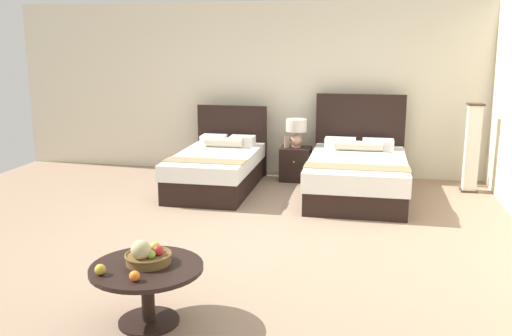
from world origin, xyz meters
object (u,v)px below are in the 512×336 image
(bed_near_window, at_px, (218,168))
(fruit_bowl, at_px, (147,255))
(table_lamp, at_px, (296,129))
(loose_orange, at_px, (135,276))
(floor_lamp_corner, at_px, (472,148))
(bed_near_corner, at_px, (357,174))
(coffee_table, at_px, (147,280))
(loose_apple, at_px, (100,269))
(nightstand, at_px, (296,164))
(vase, at_px, (287,142))

(bed_near_window, relative_size, fruit_bowl, 5.56)
(table_lamp, xyz_separation_m, loose_orange, (-0.49, -5.11, -0.30))
(bed_near_window, distance_m, loose_orange, 4.38)
(fruit_bowl, height_order, floor_lamp_corner, floor_lamp_corner)
(bed_near_corner, relative_size, coffee_table, 2.50)
(loose_apple, bearing_deg, floor_lamp_corner, 55.30)
(bed_near_corner, distance_m, fruit_bowl, 4.30)
(bed_near_corner, bearing_deg, loose_orange, -108.66)
(fruit_bowl, relative_size, floor_lamp_corner, 0.28)
(bed_near_corner, relative_size, floor_lamp_corner, 1.69)
(table_lamp, bearing_deg, nightstand, -90.00)
(nightstand, height_order, loose_apple, loose_apple)
(bed_near_window, relative_size, floor_lamp_corner, 1.58)
(bed_near_window, relative_size, vase, 11.53)
(coffee_table, relative_size, loose_apple, 10.54)
(table_lamp, distance_m, vase, 0.25)
(bed_near_window, xyz_separation_m, table_lamp, (1.07, 0.78, 0.50))
(vase, xyz_separation_m, loose_apple, (-0.64, -5.00, -0.10))
(loose_orange, bearing_deg, bed_near_window, 97.55)
(bed_near_window, height_order, bed_near_corner, bed_near_corner)
(nightstand, bearing_deg, loose_orange, -95.53)
(vase, bearing_deg, bed_near_corner, -32.35)
(nightstand, xyz_separation_m, loose_orange, (-0.49, -5.09, 0.25))
(fruit_bowl, bearing_deg, vase, 85.34)
(loose_apple, bearing_deg, bed_near_corner, 67.72)
(bed_near_corner, height_order, loose_orange, bed_near_corner)
(floor_lamp_corner, bearing_deg, nightstand, 176.11)
(bed_near_window, bearing_deg, coffee_table, -82.28)
(bed_near_window, height_order, loose_apple, bed_near_window)
(bed_near_corner, bearing_deg, bed_near_window, -179.74)
(bed_near_corner, distance_m, loose_apple, 4.64)
(fruit_bowl, height_order, loose_apple, fruit_bowl)
(vase, bearing_deg, floor_lamp_corner, -2.85)
(bed_near_window, xyz_separation_m, loose_orange, (0.58, -4.34, 0.20))
(bed_near_corner, distance_m, loose_orange, 4.59)
(coffee_table, bearing_deg, bed_near_window, 97.72)
(nightstand, bearing_deg, vase, -164.13)
(nightstand, bearing_deg, bed_near_corner, -37.44)
(fruit_bowl, distance_m, loose_apple, 0.37)
(bed_near_corner, height_order, vase, bed_near_corner)
(coffee_table, distance_m, loose_orange, 0.32)
(table_lamp, height_order, vase, table_lamp)
(loose_orange, bearing_deg, fruit_bowl, 96.05)
(bed_near_corner, xyz_separation_m, loose_orange, (-1.47, -4.35, 0.19))
(nightstand, height_order, coffee_table, nightstand)
(floor_lamp_corner, bearing_deg, bed_near_window, -170.97)
(nightstand, relative_size, loose_apple, 6.34)
(loose_apple, relative_size, floor_lamp_corner, 0.06)
(coffee_table, bearing_deg, bed_near_corner, 69.86)
(table_lamp, relative_size, coffee_table, 0.51)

